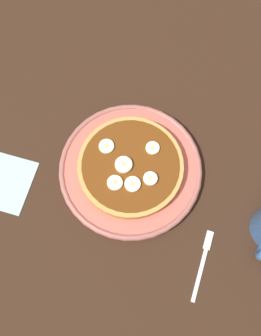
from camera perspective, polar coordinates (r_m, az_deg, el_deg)
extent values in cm
cube|color=black|center=(74.12, 0.00, -0.83)|extent=(140.00, 140.00, 3.00)
cylinder|color=#CC594C|center=(71.91, 0.00, -0.26)|extent=(27.24, 27.24, 1.65)
torus|color=#965750|center=(71.37, 0.00, -0.11)|extent=(27.57, 27.57, 1.15)
cylinder|color=#A27727|center=(70.66, -0.08, 0.10)|extent=(19.86, 19.86, 1.01)
cylinder|color=#BA8845|center=(69.65, 0.11, 0.24)|extent=(19.94, 19.94, 1.01)
cylinder|color=#592B0A|center=(69.14, 0.00, 0.51)|extent=(18.33, 18.33, 0.16)
cylinder|color=#F6E7BA|center=(68.74, -1.07, 0.48)|extent=(3.22, 3.22, 0.91)
cylinder|color=tan|center=(68.28, -1.08, 0.62)|extent=(0.90, 0.90, 0.08)
cylinder|color=#EDEAC4|center=(70.18, 3.39, 3.06)|extent=(2.61, 2.61, 0.62)
cylinder|color=tan|center=(69.86, 3.41, 3.16)|extent=(0.73, 0.73, 0.08)
cylinder|color=#FAF3B3|center=(67.68, 0.31, -2.51)|extent=(2.93, 2.93, 0.74)
cylinder|color=tan|center=(67.28, 0.31, -2.41)|extent=(0.82, 0.82, 0.08)
cylinder|color=beige|center=(67.92, 2.85, -1.90)|extent=(2.61, 2.61, 0.84)
cylinder|color=tan|center=(67.49, 2.87, -1.79)|extent=(0.73, 0.73, 0.08)
cylinder|color=#FAE9BA|center=(70.38, -3.62, 3.42)|extent=(2.88, 2.88, 0.61)
cylinder|color=tan|center=(70.06, -3.64, 3.53)|extent=(0.81, 0.81, 0.08)
cylinder|color=#F7E4B5|center=(67.92, -2.67, -2.10)|extent=(2.86, 2.86, 0.70)
cylinder|color=tan|center=(67.55, -2.69, -2.01)|extent=(0.80, 0.80, 0.08)
cube|color=#99B2BF|center=(76.04, -19.00, -1.96)|extent=(14.34, 14.34, 0.30)
cube|color=silver|center=(69.92, 10.53, -15.85)|extent=(9.16, 3.94, 0.50)
cube|color=silver|center=(70.86, 11.85, -10.77)|extent=(3.72, 2.39, 0.50)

